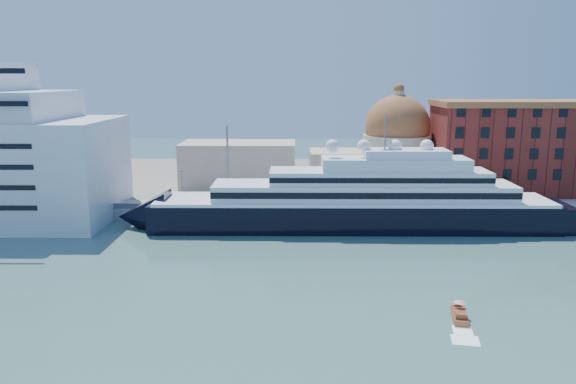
{
  "coord_description": "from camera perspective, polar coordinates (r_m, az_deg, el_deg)",
  "views": [
    {
      "loc": [
        -5.3,
        -90.32,
        30.66
      ],
      "look_at": [
        -6.42,
        18.0,
        8.66
      ],
      "focal_mm": 35.0,
      "sensor_mm": 36.0,
      "label": 1
    }
  ],
  "objects": [
    {
      "name": "quay",
      "position": [
        127.86,
        2.95,
        -1.83
      ],
      "size": [
        180.0,
        10.0,
        2.5
      ],
      "primitive_type": "cube",
      "color": "gray",
      "rests_on": "ground"
    },
    {
      "name": "superyacht",
      "position": [
        116.62,
        5.29,
        -1.38
      ],
      "size": [
        93.25,
        12.93,
        27.87
      ],
      "color": "black",
      "rests_on": "ground"
    },
    {
      "name": "quay_fence",
      "position": [
        123.06,
        3.05,
        -1.48
      ],
      "size": [
        180.0,
        0.1,
        1.2
      ],
      "primitive_type": "cube",
      "color": "slate",
      "rests_on": "quay"
    },
    {
      "name": "warehouse",
      "position": [
        154.35,
        22.45,
        4.34
      ],
      "size": [
        43.0,
        19.0,
        23.25
      ],
      "color": "maroon",
      "rests_on": "land"
    },
    {
      "name": "lamp_posts",
      "position": [
        124.56,
        -2.81,
        1.84
      ],
      "size": [
        120.8,
        2.4,
        18.0
      ],
      "color": "slate",
      "rests_on": "quay"
    },
    {
      "name": "ground",
      "position": [
        95.53,
        3.77,
        -7.27
      ],
      "size": [
        400.0,
        400.0,
        0.0
      ],
      "primitive_type": "plane",
      "color": "#335958",
      "rests_on": "ground"
    },
    {
      "name": "service_barge",
      "position": [
        123.62,
        -21.7,
        -3.29
      ],
      "size": [
        14.28,
        7.76,
        3.06
      ],
      "rotation": [
        0.0,
        0.0,
        -0.25
      ],
      "color": "white",
      "rests_on": "ground"
    },
    {
      "name": "land",
      "position": [
        168.04,
        2.39,
        1.3
      ],
      "size": [
        260.0,
        72.0,
        2.0
      ],
      "primitive_type": "cube",
      "color": "slate",
      "rests_on": "ground"
    },
    {
      "name": "church",
      "position": [
        149.8,
        5.07,
        3.86
      ],
      "size": [
        66.0,
        18.0,
        25.5
      ],
      "color": "beige",
      "rests_on": "land"
    },
    {
      "name": "water_taxi",
      "position": [
        77.58,
        17.04,
        -11.84
      ],
      "size": [
        2.69,
        5.61,
        2.56
      ],
      "rotation": [
        0.0,
        0.0,
        -0.17
      ],
      "color": "brown",
      "rests_on": "ground"
    }
  ]
}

